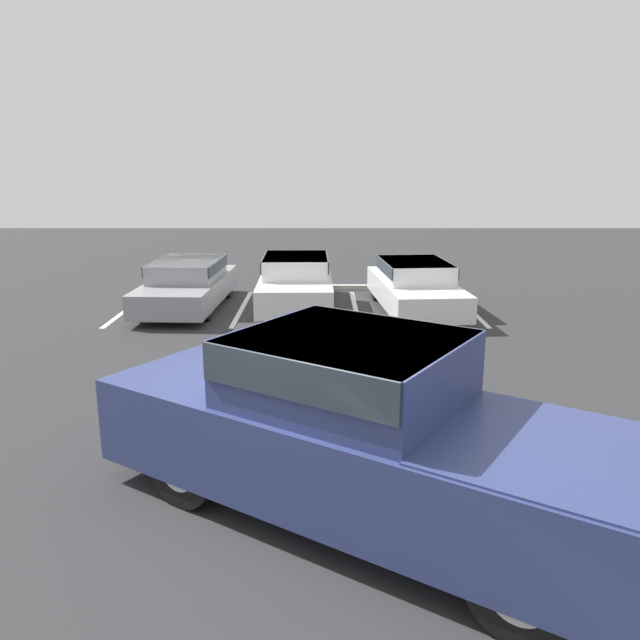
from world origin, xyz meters
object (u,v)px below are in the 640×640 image
at_px(parked_sedan_a, 188,282).
at_px(parked_sedan_c, 415,284).
at_px(pickup_truck, 374,432).
at_px(parked_sedan_b, 296,280).
at_px(wheel_stop_curb, 354,287).

bearing_deg(parked_sedan_a, parked_sedan_c, 89.28).
relative_size(pickup_truck, parked_sedan_c, 1.34).
height_order(parked_sedan_b, parked_sedan_c, parked_sedan_b).
relative_size(parked_sedan_a, parked_sedan_b, 1.06).
bearing_deg(parked_sedan_c, parked_sedan_a, -97.27).
distance_m(parked_sedan_a, parked_sedan_b, 2.71).
bearing_deg(parked_sedan_b, parked_sedan_c, 82.47).
xyz_separation_m(parked_sedan_a, parked_sedan_c, (5.66, -0.30, 0.01)).
distance_m(parked_sedan_c, wheel_stop_curb, 3.00).
bearing_deg(parked_sedan_b, pickup_truck, 5.85).
height_order(parked_sedan_a, parked_sedan_c, parked_sedan_c).
height_order(pickup_truck, parked_sedan_c, pickup_truck).
bearing_deg(parked_sedan_b, wheel_stop_curb, 144.25).
relative_size(parked_sedan_a, parked_sedan_c, 1.01).
relative_size(parked_sedan_c, wheel_stop_curb, 2.31).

